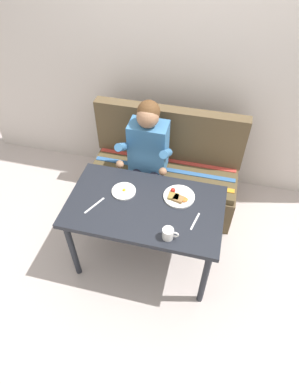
# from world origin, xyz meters

# --- Properties ---
(ground_plane) EXTENTS (8.00, 8.00, 0.00)m
(ground_plane) POSITION_xyz_m (0.00, 0.00, 0.00)
(ground_plane) COLOR #B7ABA6
(back_wall) EXTENTS (4.40, 0.10, 2.60)m
(back_wall) POSITION_xyz_m (0.00, 1.27, 1.30)
(back_wall) COLOR beige
(back_wall) RESTS_ON ground
(table) EXTENTS (1.20, 0.70, 0.73)m
(table) POSITION_xyz_m (0.00, 0.00, 0.65)
(table) COLOR black
(table) RESTS_ON ground
(couch) EXTENTS (1.44, 0.56, 1.00)m
(couch) POSITION_xyz_m (0.00, 0.76, 0.33)
(couch) COLOR brown
(couch) RESTS_ON ground
(person) EXTENTS (0.45, 0.61, 1.21)m
(person) POSITION_xyz_m (-0.14, 0.59, 0.74)
(person) COLOR teal
(person) RESTS_ON ground
(plate_breakfast) EXTENTS (0.24, 0.24, 0.05)m
(plate_breakfast) POSITION_xyz_m (0.24, 0.14, 0.74)
(plate_breakfast) COLOR white
(plate_breakfast) RESTS_ON table
(plate_eggs) EXTENTS (0.19, 0.19, 0.04)m
(plate_eggs) POSITION_xyz_m (-0.20, 0.09, 0.74)
(plate_eggs) COLOR white
(plate_eggs) RESTS_ON table
(coffee_mug) EXTENTS (0.12, 0.08, 0.09)m
(coffee_mug) POSITION_xyz_m (0.23, -0.25, 0.78)
(coffee_mug) COLOR white
(coffee_mug) RESTS_ON table
(fork) EXTENTS (0.05, 0.17, 0.00)m
(fork) POSITION_xyz_m (0.40, -0.07, 0.73)
(fork) COLOR silver
(fork) RESTS_ON table
(knife) EXTENTS (0.10, 0.19, 0.00)m
(knife) POSITION_xyz_m (-0.37, -0.10, 0.73)
(knife) COLOR silver
(knife) RESTS_ON table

